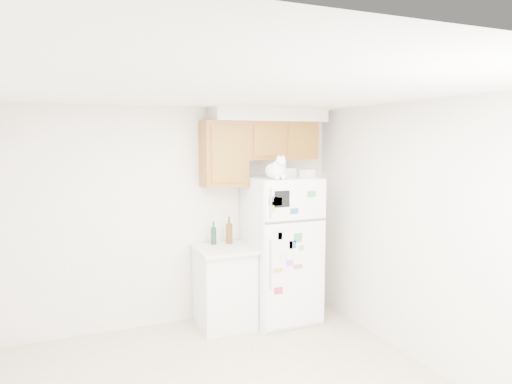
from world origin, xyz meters
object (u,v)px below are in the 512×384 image
refrigerator (281,249)px  storage_box_front (307,173)px  bottle_green (214,233)px  storage_box_back (287,172)px  cat (277,170)px  bottle_amber (229,230)px  base_counter (224,286)px

refrigerator → storage_box_front: size_ratio=11.33×
bottle_green → refrigerator: bearing=-18.3°
storage_box_back → cat: bearing=-136.4°
refrigerator → storage_box_front: (0.28, -0.10, 0.89)m
bottle_amber → cat: bearing=-45.0°
refrigerator → bottle_amber: (-0.57, 0.22, 0.23)m
storage_box_front → base_counter: bearing=153.0°
base_counter → bottle_green: (-0.07, 0.18, 0.59)m
refrigerator → bottle_green: (-0.76, 0.25, 0.21)m
refrigerator → cat: size_ratio=4.26×
base_counter → cat: size_ratio=2.31×
cat → storage_box_front: (0.44, 0.10, -0.06)m
refrigerator → cat: (-0.16, -0.20, 0.95)m
storage_box_front → storage_box_back: bearing=113.3°
refrigerator → cat: 0.99m
bottle_amber → refrigerator: bearing=-21.0°
refrigerator → storage_box_front: 0.94m
bottle_green → base_counter: bearing=-68.9°
refrigerator → storage_box_back: size_ratio=9.44×
base_counter → storage_box_front: bearing=-10.2°
base_counter → storage_box_front: storage_box_front is taller
cat → storage_box_front: bearing=12.5°
refrigerator → base_counter: refrigerator is taller
storage_box_front → bottle_green: 1.29m
refrigerator → base_counter: (-0.69, 0.07, -0.39)m
cat → bottle_green: bearing=143.3°
refrigerator → storage_box_back: 0.91m
storage_box_back → storage_box_front: storage_box_back is taller
refrigerator → bottle_amber: 0.66m
cat → bottle_amber: 0.93m
storage_box_back → storage_box_front: (0.16, -0.19, -0.01)m
refrigerator → bottle_green: size_ratio=6.22×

